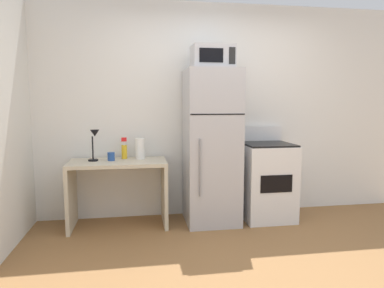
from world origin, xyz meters
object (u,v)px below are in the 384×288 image
desk (118,181)px  microwave (212,57)px  spray_bottle (124,150)px  paper_towel_roll (140,149)px  desk_lamp (94,140)px  coffee_mug (111,157)px  refrigerator (211,147)px  oven_range (266,180)px

desk → microwave: bearing=-2.8°
spray_bottle → microwave: bearing=-11.2°
paper_towel_roll → desk_lamp: bearing=-171.8°
paper_towel_roll → coffee_mug: size_ratio=2.53×
coffee_mug → refrigerator: 1.15m
oven_range → desk_lamp: bearing=178.5°
spray_bottle → oven_range: (1.68, -0.17, -0.38)m
refrigerator → paper_towel_roll: bearing=170.8°
paper_towel_roll → oven_range: 1.56m
coffee_mug → spray_bottle: 0.19m
paper_towel_roll → refrigerator: 0.83m
oven_range → microwave: bearing=-177.5°
desk_lamp → microwave: 1.61m
desk → desk_lamp: desk_lamp is taller
refrigerator → microwave: size_ratio=3.86×
microwave → paper_towel_roll: bearing=169.3°
microwave → oven_range: (0.68, 0.03, -1.44)m
desk → paper_towel_roll: size_ratio=4.50×
desk_lamp → oven_range: (2.01, -0.05, -0.52)m
paper_towel_roll → spray_bottle: (-0.18, 0.05, -0.02)m
coffee_mug → oven_range: 1.86m
coffee_mug → spray_bottle: bearing=39.9°
desk_lamp → spray_bottle: (0.32, 0.12, -0.14)m
coffee_mug → oven_range: (1.83, -0.05, -0.33)m
desk_lamp → microwave: size_ratio=0.77×
paper_towel_roll → microwave: (0.82, -0.15, 1.04)m
paper_towel_roll → spray_bottle: bearing=166.3°
spray_bottle → coffee_mug: bearing=-140.1°
microwave → oven_range: bearing=2.5°
desk_lamp → spray_bottle: desk_lamp is taller
paper_towel_roll → coffee_mug: bearing=-167.2°
paper_towel_roll → coffee_mug: 0.34m
desk_lamp → oven_range: desk_lamp is taller
spray_bottle → refrigerator: (1.00, -0.18, 0.04)m
coffee_mug → refrigerator: bearing=-2.9°
coffee_mug → oven_range: bearing=-1.6°
paper_towel_roll → oven_range: bearing=-4.7°
paper_towel_roll → refrigerator: size_ratio=0.14×
desk → desk_lamp: 0.54m
paper_towel_roll → refrigerator: refrigerator is taller
microwave → oven_range: microwave is taller
refrigerator → microwave: microwave is taller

